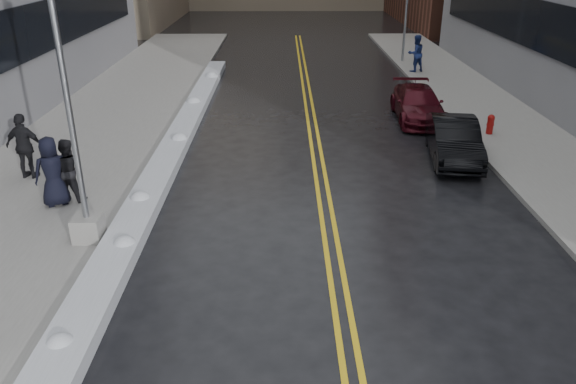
{
  "coord_description": "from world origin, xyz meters",
  "views": [
    {
      "loc": [
        1.35,
        -9.86,
        6.66
      ],
      "look_at": [
        1.45,
        2.15,
        1.3
      ],
      "focal_mm": 35.0,
      "sensor_mm": 36.0,
      "label": 1
    }
  ],
  "objects_px": {
    "pedestrian_east": "(416,53)",
    "car_maroon": "(418,104)",
    "pedestrian_d": "(25,146)",
    "lamppost": "(75,145)",
    "pedestrian_c": "(52,172)",
    "pedestrian_b": "(68,170)",
    "car_black": "(454,140)",
    "fire_hydrant": "(490,123)",
    "traffic_signal": "(407,4)"
  },
  "relations": [
    {
      "from": "car_black",
      "to": "pedestrian_b",
      "type": "bearing_deg",
      "value": -155.93
    },
    {
      "from": "fire_hydrant",
      "to": "car_black",
      "type": "distance_m",
      "value": 3.05
    },
    {
      "from": "traffic_signal",
      "to": "pedestrian_c",
      "type": "bearing_deg",
      "value": -123.52
    },
    {
      "from": "traffic_signal",
      "to": "pedestrian_b",
      "type": "bearing_deg",
      "value": -123.32
    },
    {
      "from": "fire_hydrant",
      "to": "pedestrian_east",
      "type": "distance_m",
      "value": 11.0
    },
    {
      "from": "pedestrian_d",
      "to": "car_maroon",
      "type": "distance_m",
      "value": 14.62
    },
    {
      "from": "lamppost",
      "to": "car_black",
      "type": "height_order",
      "value": "lamppost"
    },
    {
      "from": "pedestrian_b",
      "to": "car_black",
      "type": "relative_size",
      "value": 0.42
    },
    {
      "from": "pedestrian_b",
      "to": "pedestrian_c",
      "type": "height_order",
      "value": "pedestrian_c"
    },
    {
      "from": "pedestrian_c",
      "to": "car_black",
      "type": "relative_size",
      "value": 0.46
    },
    {
      "from": "pedestrian_d",
      "to": "car_maroon",
      "type": "bearing_deg",
      "value": -145.51
    },
    {
      "from": "lamppost",
      "to": "pedestrian_east",
      "type": "bearing_deg",
      "value": 57.98
    },
    {
      "from": "car_maroon",
      "to": "pedestrian_b",
      "type": "bearing_deg",
      "value": -141.95
    },
    {
      "from": "fire_hydrant",
      "to": "car_maroon",
      "type": "distance_m",
      "value": 3.19
    },
    {
      "from": "lamppost",
      "to": "fire_hydrant",
      "type": "height_order",
      "value": "lamppost"
    },
    {
      "from": "pedestrian_d",
      "to": "pedestrian_c",
      "type": "bearing_deg",
      "value": 136.66
    },
    {
      "from": "car_black",
      "to": "car_maroon",
      "type": "xyz_separation_m",
      "value": [
        -0.17,
        4.62,
        -0.04
      ]
    },
    {
      "from": "lamppost",
      "to": "car_black",
      "type": "distance_m",
      "value": 11.91
    },
    {
      "from": "pedestrian_c",
      "to": "pedestrian_east",
      "type": "distance_m",
      "value": 21.62
    },
    {
      "from": "lamppost",
      "to": "car_maroon",
      "type": "relative_size",
      "value": 1.7
    },
    {
      "from": "pedestrian_d",
      "to": "car_maroon",
      "type": "relative_size",
      "value": 0.44
    },
    {
      "from": "pedestrian_c",
      "to": "pedestrian_east",
      "type": "relative_size",
      "value": 0.97
    },
    {
      "from": "fire_hydrant",
      "to": "pedestrian_east",
      "type": "height_order",
      "value": "pedestrian_east"
    },
    {
      "from": "fire_hydrant",
      "to": "pedestrian_b",
      "type": "height_order",
      "value": "pedestrian_b"
    },
    {
      "from": "pedestrian_c",
      "to": "car_black",
      "type": "bearing_deg",
      "value": 171.16
    },
    {
      "from": "car_black",
      "to": "car_maroon",
      "type": "height_order",
      "value": "car_black"
    },
    {
      "from": "pedestrian_b",
      "to": "pedestrian_c",
      "type": "bearing_deg",
      "value": 55.61
    },
    {
      "from": "pedestrian_east",
      "to": "car_maroon",
      "type": "relative_size",
      "value": 0.44
    },
    {
      "from": "car_black",
      "to": "traffic_signal",
      "type": "bearing_deg",
      "value": 92.01
    },
    {
      "from": "pedestrian_b",
      "to": "pedestrian_c",
      "type": "xyz_separation_m",
      "value": [
        -0.3,
        -0.3,
        0.07
      ]
    },
    {
      "from": "pedestrian_d",
      "to": "pedestrian_east",
      "type": "relative_size",
      "value": 1.01
    },
    {
      "from": "pedestrian_d",
      "to": "car_black",
      "type": "xyz_separation_m",
      "value": [
        13.29,
        1.81,
        -0.45
      ]
    },
    {
      "from": "pedestrian_c",
      "to": "car_maroon",
      "type": "xyz_separation_m",
      "value": [
        11.59,
        8.37,
        -0.45
      ]
    },
    {
      "from": "pedestrian_d",
      "to": "pedestrian_east",
      "type": "xyz_separation_m",
      "value": [
        14.87,
        15.08,
        -0.01
      ]
    },
    {
      "from": "traffic_signal",
      "to": "pedestrian_c",
      "type": "height_order",
      "value": "traffic_signal"
    },
    {
      "from": "lamppost",
      "to": "fire_hydrant",
      "type": "relative_size",
      "value": 10.45
    },
    {
      "from": "lamppost",
      "to": "pedestrian_b",
      "type": "distance_m",
      "value": 2.96
    },
    {
      "from": "pedestrian_b",
      "to": "car_maroon",
      "type": "xyz_separation_m",
      "value": [
        11.3,
        8.07,
        -0.38
      ]
    },
    {
      "from": "lamppost",
      "to": "traffic_signal",
      "type": "relative_size",
      "value": 1.27
    },
    {
      "from": "car_black",
      "to": "pedestrian_east",
      "type": "bearing_deg",
      "value": 90.52
    },
    {
      "from": "fire_hydrant",
      "to": "pedestrian_c",
      "type": "height_order",
      "value": "pedestrian_c"
    },
    {
      "from": "pedestrian_c",
      "to": "pedestrian_east",
      "type": "height_order",
      "value": "pedestrian_east"
    },
    {
      "from": "pedestrian_b",
      "to": "pedestrian_east",
      "type": "distance_m",
      "value": 21.2
    },
    {
      "from": "fire_hydrant",
      "to": "traffic_signal",
      "type": "relative_size",
      "value": 0.12
    },
    {
      "from": "pedestrian_d",
      "to": "pedestrian_east",
      "type": "height_order",
      "value": "pedestrian_d"
    },
    {
      "from": "lamppost",
      "to": "pedestrian_east",
      "type": "relative_size",
      "value": 3.9
    },
    {
      "from": "lamppost",
      "to": "pedestrian_c",
      "type": "relative_size",
      "value": 4.0
    },
    {
      "from": "pedestrian_d",
      "to": "traffic_signal",
      "type": "bearing_deg",
      "value": -120.88
    },
    {
      "from": "pedestrian_east",
      "to": "car_black",
      "type": "bearing_deg",
      "value": 61.33
    },
    {
      "from": "lamppost",
      "to": "pedestrian_d",
      "type": "height_order",
      "value": "lamppost"
    }
  ]
}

